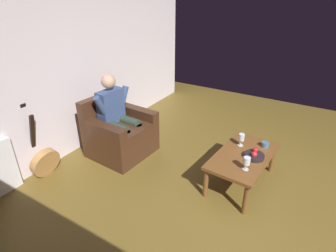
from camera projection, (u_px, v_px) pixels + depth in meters
name	position (u px, v px, depth m)	size (l,w,h in m)	color
ground_plane	(279.00, 216.00, 3.00)	(7.22, 7.22, 0.00)	brown
wall_back	(71.00, 64.00, 3.81)	(5.78, 0.06, 2.58)	silver
armchair	(120.00, 134.00, 4.03)	(0.88, 0.84, 0.87)	#422617
person_seated	(117.00, 113.00, 3.89)	(0.66, 0.57, 1.20)	#374C79
coffee_table	(243.00, 159.00, 3.35)	(1.11, 0.67, 0.43)	brown
guitar	(44.00, 160.00, 3.56)	(0.39, 0.33, 1.00)	#B98348
wine_glass_near	(247.00, 162.00, 3.00)	(0.08, 0.08, 0.16)	silver
wine_glass_far	(241.00, 138.00, 3.46)	(0.08, 0.08, 0.17)	silver
fruit_bowl	(254.00, 155.00, 3.25)	(0.24, 0.24, 0.11)	black
candle_jar	(265.00, 144.00, 3.48)	(0.10, 0.10, 0.06)	#466D8D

